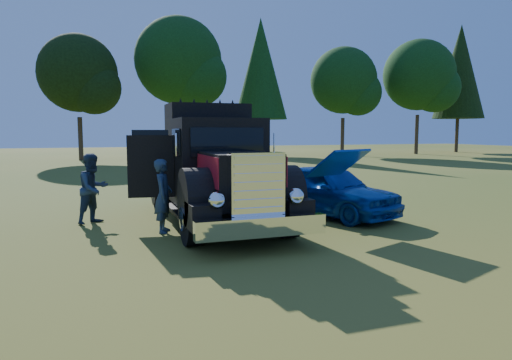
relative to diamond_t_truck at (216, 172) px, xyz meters
The scene contains 6 objects.
ground 1.97m from the diamond_t_truck, 86.56° to the right, with size 120.00×120.00×0.00m, color #334E17.
treeline 26.56m from the diamond_t_truck, 94.25° to the left, with size 72.10×24.04×13.84m.
diamond_t_truck is the anchor object (origin of this frame).
hotrod_coupe 3.17m from the diamond_t_truck, ahead, with size 3.01×4.46×1.89m.
spectator_near 1.61m from the diamond_t_truck, 154.39° to the right, with size 0.61×0.40×1.67m, color #1F2749.
spectator_far 3.07m from the diamond_t_truck, 161.97° to the left, with size 0.85×0.66×1.75m, color #1E2246.
Camera 1 is at (-2.89, -9.52, 2.29)m, focal length 32.00 mm.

